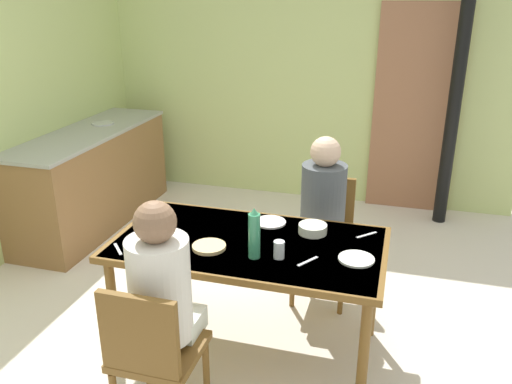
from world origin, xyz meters
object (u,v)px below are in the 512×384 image
object	(u,v)px
chair_far_diner	(324,231)
serving_bowl_center	(313,229)
kitchen_counter	(92,178)
person_far_diner	(323,201)
dining_table	(249,252)
chair_near_diner	(152,352)
water_bottle_green_near	(254,234)
person_near_diner	(161,285)

from	to	relation	value
chair_far_diner	serving_bowl_center	world-z (taller)	chair_far_diner
kitchen_counter	chair_far_diner	size ratio (longest dim) A/B	2.20
person_far_diner	chair_far_diner	bearing A→B (deg)	-90.00
dining_table	chair_near_diner	bearing A→B (deg)	-107.69
person_far_diner	serving_bowl_center	size ratio (longest dim) A/B	4.53
water_bottle_green_near	chair_far_diner	bearing A→B (deg)	75.63
dining_table	person_near_diner	distance (m)	0.69
chair_near_diner	water_bottle_green_near	distance (m)	0.79
chair_far_diner	kitchen_counter	bearing A→B (deg)	-15.87
dining_table	serving_bowl_center	bearing A→B (deg)	32.46
kitchen_counter	water_bottle_green_near	bearing A→B (deg)	-37.95
kitchen_counter	serving_bowl_center	bearing A→B (deg)	-27.83
chair_far_diner	person_far_diner	xyz separation A→B (m)	(0.00, -0.14, 0.28)
chair_near_diner	serving_bowl_center	world-z (taller)	chair_near_diner
person_near_diner	water_bottle_green_near	bearing A→B (deg)	54.77
dining_table	serving_bowl_center	distance (m)	0.41
person_near_diner	kitchen_counter	bearing A→B (deg)	129.79
chair_near_diner	kitchen_counter	bearing A→B (deg)	127.99
chair_far_diner	person_near_diner	size ratio (longest dim) A/B	1.13
kitchen_counter	chair_far_diner	xyz separation A→B (m)	(2.29, -0.65, 0.05)
chair_near_diner	serving_bowl_center	xyz separation A→B (m)	(0.58, 0.99, 0.27)
person_near_diner	serving_bowl_center	xyz separation A→B (m)	(0.58, 0.85, -0.01)
dining_table	water_bottle_green_near	bearing A→B (deg)	-64.38
dining_table	serving_bowl_center	world-z (taller)	serving_bowl_center
serving_bowl_center	water_bottle_green_near	bearing A→B (deg)	-123.19
kitchen_counter	chair_far_diner	bearing A→B (deg)	-15.87
kitchen_counter	water_bottle_green_near	size ratio (longest dim) A/B	6.62
kitchen_counter	chair_near_diner	xyz separation A→B (m)	(1.72, -2.20, 0.05)
kitchen_counter	person_near_diner	distance (m)	2.71
chair_near_diner	serving_bowl_center	distance (m)	1.18
chair_far_diner	water_bottle_green_near	xyz separation A→B (m)	(-0.24, -0.95, 0.38)
chair_near_diner	water_bottle_green_near	size ratio (longest dim) A/B	3.01
dining_table	water_bottle_green_near	xyz separation A→B (m)	(0.08, -0.17, 0.21)
kitchen_counter	dining_table	world-z (taller)	kitchen_counter
kitchen_counter	person_near_diner	size ratio (longest dim) A/B	2.48
person_far_diner	water_bottle_green_near	bearing A→B (deg)	73.34
dining_table	person_far_diner	size ratio (longest dim) A/B	2.03
dining_table	chair_far_diner	distance (m)	0.86
chair_near_diner	water_bottle_green_near	bearing A→B (deg)	61.34
chair_near_diner	chair_far_diner	size ratio (longest dim) A/B	1.00
chair_near_diner	person_far_diner	size ratio (longest dim) A/B	1.13
chair_far_diner	person_far_diner	distance (m)	0.31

